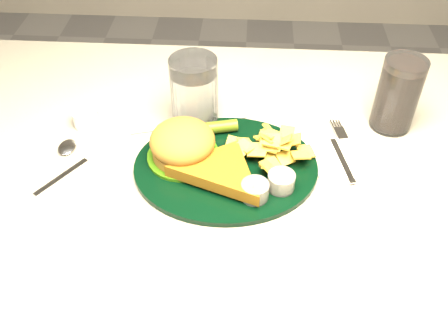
% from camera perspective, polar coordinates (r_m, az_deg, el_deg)
% --- Properties ---
extents(table, '(1.20, 0.80, 0.75)m').
position_cam_1_polar(table, '(1.13, 0.54, -14.01)').
color(table, '#A39F93').
rests_on(table, ground).
extents(dinner_plate, '(0.33, 0.28, 0.07)m').
position_cam_1_polar(dinner_plate, '(0.82, 0.22, 1.65)').
color(dinner_plate, black).
rests_on(dinner_plate, table).
extents(water_glass, '(0.11, 0.11, 0.13)m').
position_cam_1_polar(water_glass, '(0.90, -3.41, 8.60)').
color(water_glass, white).
rests_on(water_glass, table).
extents(cola_glass, '(0.10, 0.10, 0.14)m').
position_cam_1_polar(cola_glass, '(0.94, 19.24, 7.95)').
color(cola_glass, black).
rests_on(cola_glass, table).
extents(fork_napkin, '(0.14, 0.16, 0.01)m').
position_cam_1_polar(fork_napkin, '(0.88, 13.31, 1.23)').
color(fork_napkin, white).
rests_on(fork_napkin, table).
extents(spoon, '(0.11, 0.14, 0.01)m').
position_cam_1_polar(spoon, '(0.86, -18.12, -0.86)').
color(spoon, silver).
rests_on(spoon, table).
extents(ramekin, '(0.06, 0.06, 0.03)m').
position_cam_1_polar(ramekin, '(0.95, -15.54, 5.53)').
color(ramekin, white).
rests_on(ramekin, table).
extents(wrapped_straw, '(0.23, 0.14, 0.01)m').
position_cam_1_polar(wrapped_straw, '(0.93, -3.91, 5.06)').
color(wrapped_straw, silver).
rests_on(wrapped_straw, table).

